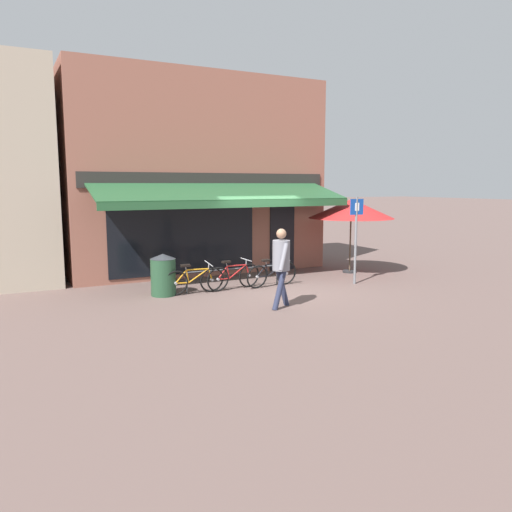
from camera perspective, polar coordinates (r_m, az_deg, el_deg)
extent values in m
plane|color=brown|center=(13.39, 2.65, -3.90)|extent=(160.00, 160.00, 0.00)
cube|color=#8E5647|center=(16.62, -7.06, 9.12)|extent=(8.18, 3.00, 6.18)
cube|color=black|center=(14.97, -8.19, 2.15)|extent=(4.50, 0.04, 2.20)
cube|color=black|center=(16.38, 3.00, 2.03)|extent=(0.90, 0.04, 2.10)
cube|color=#282623|center=(15.20, -5.07, 8.61)|extent=(7.77, 0.06, 0.44)
cube|color=#23512D|center=(14.38, -3.71, 7.36)|extent=(7.36, 1.83, 0.50)
cube|color=#23512D|center=(13.56, -2.17, 5.95)|extent=(7.36, 0.03, 0.20)
cylinder|color=#47494F|center=(13.43, -2.54, -1.47)|extent=(2.77, 0.04, 0.04)
cylinder|color=#47494F|center=(13.00, -7.91, -3.10)|extent=(0.04, 0.04, 0.55)
cylinder|color=#47494F|center=(14.08, 2.42, -2.16)|extent=(0.04, 0.04, 0.55)
torus|color=black|center=(13.09, -5.07, -2.72)|extent=(0.67, 0.17, 0.67)
cylinder|color=#9E9EA3|center=(13.09, -5.07, -2.72)|extent=(0.07, 0.07, 0.08)
torus|color=black|center=(12.73, -9.17, -3.11)|extent=(0.67, 0.17, 0.67)
cylinder|color=#9E9EA3|center=(12.73, -9.17, -3.11)|extent=(0.07, 0.07, 0.08)
cylinder|color=orange|center=(12.90, -6.57, -2.24)|extent=(0.56, 0.07, 0.36)
cylinder|color=orange|center=(12.83, -6.70, -1.53)|extent=(0.61, 0.06, 0.05)
cylinder|color=orange|center=(12.79, -7.84, -2.32)|extent=(0.12, 0.10, 0.35)
cylinder|color=orange|center=(12.79, -8.44, -3.07)|extent=(0.35, 0.05, 0.05)
cylinder|color=orange|center=(12.72, -8.57, -2.35)|extent=(0.31, 0.08, 0.35)
cylinder|color=orange|center=(13.02, -5.25, -2.09)|extent=(0.15, 0.09, 0.32)
cylinder|color=#9E9EA3|center=(12.70, -8.02, -1.39)|extent=(0.06, 0.05, 0.11)
cube|color=black|center=(12.67, -8.08, -1.09)|extent=(0.24, 0.11, 0.06)
cylinder|color=#9E9EA3|center=(12.93, -5.43, -1.16)|extent=(0.03, 0.05, 0.14)
cylinder|color=#9E9EA3|center=(12.91, -5.42, -0.86)|extent=(0.04, 0.52, 0.10)
torus|color=black|center=(13.67, -0.80, -2.23)|extent=(0.67, 0.18, 0.67)
cylinder|color=#9E9EA3|center=(13.67, -0.80, -2.23)|extent=(0.08, 0.07, 0.07)
torus|color=black|center=(13.14, -4.36, -2.68)|extent=(0.67, 0.18, 0.67)
cylinder|color=#9E9EA3|center=(13.14, -4.36, -2.68)|extent=(0.08, 0.07, 0.07)
cylinder|color=#B21E1E|center=(13.43, -2.11, -1.79)|extent=(0.55, 0.10, 0.36)
cylinder|color=#B21E1E|center=(13.37, -2.22, -1.09)|extent=(0.61, 0.13, 0.05)
cylinder|color=#B21E1E|center=(13.26, -3.20, -1.88)|extent=(0.11, 0.08, 0.35)
cylinder|color=#B21E1E|center=(13.23, -3.72, -2.63)|extent=(0.35, 0.09, 0.05)
cylinder|color=#B21E1E|center=(13.17, -3.84, -1.92)|extent=(0.30, 0.06, 0.35)
cylinder|color=#B21E1E|center=(13.60, -0.97, -1.62)|extent=(0.15, 0.08, 0.32)
cylinder|color=#9E9EA3|center=(13.19, -3.37, -0.97)|extent=(0.06, 0.04, 0.11)
cube|color=black|center=(13.16, -3.42, -0.68)|extent=(0.25, 0.14, 0.06)
cylinder|color=#9E9EA3|center=(13.52, -1.13, -0.71)|extent=(0.03, 0.04, 0.14)
cylinder|color=#9E9EA3|center=(13.51, -1.12, -0.42)|extent=(0.10, 0.52, 0.05)
torus|color=black|center=(14.04, 3.50, -1.99)|extent=(0.67, 0.20, 0.66)
cylinder|color=#9E9EA3|center=(14.04, 3.50, -1.99)|extent=(0.08, 0.08, 0.08)
torus|color=black|center=(13.49, 0.13, -2.39)|extent=(0.67, 0.20, 0.66)
cylinder|color=#9E9EA3|center=(13.49, 0.13, -2.39)|extent=(0.08, 0.08, 0.08)
cylinder|color=black|center=(13.78, 2.30, -1.56)|extent=(0.55, 0.04, 0.35)
cylinder|color=black|center=(13.72, 2.23, -0.90)|extent=(0.61, 0.10, 0.05)
cylinder|color=black|center=(13.61, 1.26, -1.65)|extent=(0.12, 0.10, 0.34)
cylinder|color=black|center=(13.58, 0.73, -2.35)|extent=(0.35, 0.07, 0.05)
cylinder|color=black|center=(13.51, 0.66, -1.68)|extent=(0.30, 0.05, 0.34)
cylinder|color=black|center=(13.96, 3.38, -1.41)|extent=(0.15, 0.10, 0.32)
cylinder|color=#9E9EA3|center=(13.52, 1.15, -0.78)|extent=(0.06, 0.05, 0.11)
cube|color=black|center=(13.50, 1.12, -0.50)|extent=(0.25, 0.13, 0.06)
cylinder|color=#9E9EA3|center=(13.87, 3.28, -0.55)|extent=(0.03, 0.05, 0.14)
cylinder|color=#9E9EA3|center=(13.85, 3.30, -0.27)|extent=(0.08, 0.52, 0.09)
cylinder|color=#282D47|center=(11.58, 3.04, -3.62)|extent=(0.39, 0.17, 0.90)
cylinder|color=#282D47|center=(11.26, 2.69, -3.95)|extent=(0.39, 0.17, 0.90)
cylinder|color=gray|center=(11.29, 2.90, 0.07)|extent=(0.44, 0.44, 0.69)
sphere|color=#A87A5B|center=(11.23, 2.91, 2.56)|extent=(0.23, 0.23, 0.23)
cylinder|color=gray|center=(11.05, 3.19, -0.11)|extent=(0.32, 0.22, 0.61)
cylinder|color=gray|center=(11.53, 2.61, 0.24)|extent=(0.32, 0.22, 0.61)
cylinder|color=#23472D|center=(12.87, -10.55, -2.39)|extent=(0.63, 0.63, 0.94)
cone|color=#33353A|center=(12.78, -10.61, -0.03)|extent=(0.64, 0.64, 0.13)
cylinder|color=slate|center=(14.28, 11.32, 1.72)|extent=(0.07, 0.07, 2.46)
cube|color=#14429E|center=(14.20, 11.45, 5.53)|extent=(0.44, 0.02, 0.44)
cube|color=white|center=(14.19, 11.48, 5.53)|extent=(0.14, 0.01, 0.22)
cylinder|color=#4C3D2D|center=(16.15, 10.74, 2.17)|extent=(0.05, 0.05, 2.30)
cone|color=red|center=(16.09, 10.82, 5.34)|extent=(2.69, 2.69, 0.61)
cylinder|color=#262628|center=(16.31, 10.64, -1.75)|extent=(0.44, 0.44, 0.06)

